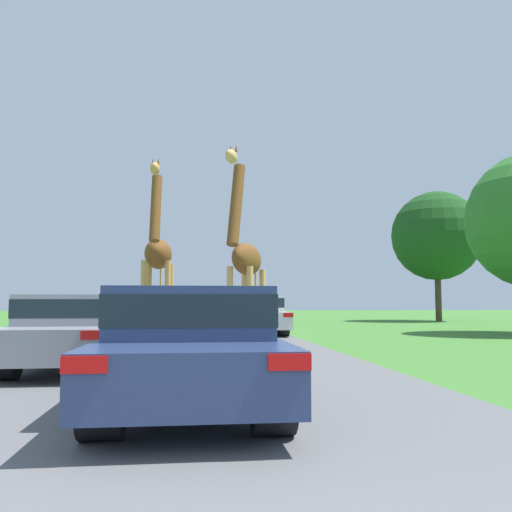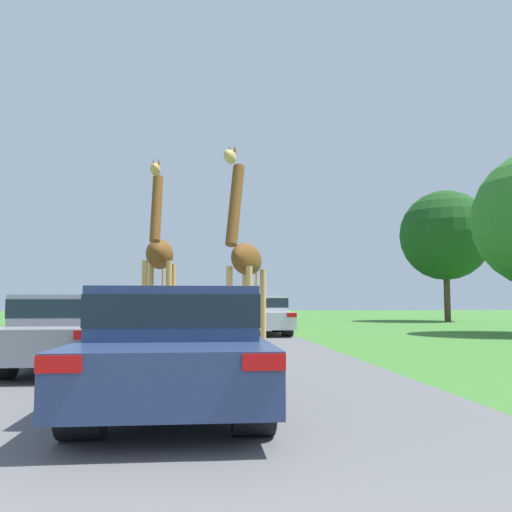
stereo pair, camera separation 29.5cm
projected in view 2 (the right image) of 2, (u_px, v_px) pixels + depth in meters
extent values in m
cube|color=#5B5B5E|center=(197.00, 324.00, 30.60)|extent=(7.35, 120.00, 0.00)
cylinder|color=tan|center=(249.00, 310.00, 12.46)|extent=(0.15, 0.15, 2.05)
cylinder|color=#2D2319|center=(249.00, 353.00, 12.37)|extent=(0.20, 0.20, 0.09)
cylinder|color=tan|center=(229.00, 310.00, 12.57)|extent=(0.15, 0.15, 2.05)
cylinder|color=#2D2319|center=(229.00, 353.00, 12.49)|extent=(0.20, 0.20, 0.09)
cylinder|color=tan|center=(263.00, 310.00, 13.83)|extent=(0.15, 0.15, 2.05)
cylinder|color=#2D2319|center=(263.00, 348.00, 13.75)|extent=(0.20, 0.20, 0.09)
cylinder|color=tan|center=(245.00, 310.00, 13.94)|extent=(0.15, 0.15, 2.05)
cylinder|color=#2D2319|center=(245.00, 348.00, 13.86)|extent=(0.20, 0.20, 0.09)
ellipsoid|color=brown|center=(247.00, 259.00, 13.31)|extent=(1.20, 2.10, 0.79)
cylinder|color=brown|center=(235.00, 205.00, 12.37)|extent=(0.54, 0.92, 2.00)
ellipsoid|color=tan|center=(230.00, 157.00, 12.04)|extent=(0.41, 0.61, 0.30)
cylinder|color=tan|center=(256.00, 284.00, 14.19)|extent=(0.05, 0.05, 1.13)
cone|color=brown|center=(235.00, 148.00, 12.21)|extent=(0.07, 0.07, 0.16)
cone|color=brown|center=(229.00, 149.00, 12.24)|extent=(0.07, 0.07, 0.16)
cylinder|color=tan|center=(168.00, 305.00, 13.96)|extent=(0.15, 0.15, 2.29)
cylinder|color=#2D2319|center=(168.00, 348.00, 13.87)|extent=(0.20, 0.20, 0.09)
cylinder|color=tan|center=(144.00, 305.00, 13.92)|extent=(0.15, 0.15, 2.29)
cylinder|color=#2D2319|center=(144.00, 348.00, 13.83)|extent=(0.20, 0.20, 0.09)
cylinder|color=tan|center=(172.00, 305.00, 15.30)|extent=(0.15, 0.15, 2.29)
cylinder|color=#2D2319|center=(172.00, 344.00, 15.21)|extent=(0.20, 0.20, 0.09)
cylinder|color=tan|center=(151.00, 305.00, 15.25)|extent=(0.15, 0.15, 2.29)
cylinder|color=#2D2319|center=(150.00, 344.00, 15.16)|extent=(0.20, 0.20, 0.09)
ellipsoid|color=brown|center=(160.00, 254.00, 14.73)|extent=(0.76, 1.93, 0.80)
cylinder|color=brown|center=(156.00, 208.00, 13.82)|extent=(0.28, 0.82, 1.83)
ellipsoid|color=tan|center=(155.00, 169.00, 13.51)|extent=(0.25, 0.56, 0.30)
cylinder|color=tan|center=(163.00, 279.00, 15.58)|extent=(0.05, 0.05, 1.26)
cone|color=brown|center=(159.00, 162.00, 13.70)|extent=(0.07, 0.07, 0.16)
cone|color=brown|center=(154.00, 162.00, 13.69)|extent=(0.07, 0.07, 0.16)
cube|color=navy|center=(176.00, 361.00, 6.09)|extent=(1.90, 3.95, 0.54)
cube|color=navy|center=(177.00, 312.00, 6.14)|extent=(1.71, 1.78, 0.55)
cube|color=#19232D|center=(177.00, 310.00, 6.14)|extent=(1.73, 1.80, 0.33)
cube|color=red|center=(58.00, 364.00, 4.06)|extent=(0.34, 0.03, 0.13)
cube|color=red|center=(264.00, 362.00, 4.21)|extent=(0.34, 0.03, 0.13)
cylinder|color=black|center=(123.00, 369.00, 7.17)|extent=(0.38, 0.66, 0.66)
cylinder|color=black|center=(237.00, 367.00, 7.32)|extent=(0.38, 0.66, 0.66)
cylinder|color=black|center=(83.00, 401.00, 4.82)|extent=(0.38, 0.66, 0.66)
cylinder|color=black|center=(253.00, 398.00, 4.97)|extent=(0.38, 0.66, 0.66)
cube|color=black|center=(145.00, 315.00, 26.89)|extent=(1.83, 4.39, 0.54)
cube|color=black|center=(145.00, 305.00, 26.94)|extent=(1.65, 1.97, 0.51)
cube|color=#19232D|center=(145.00, 304.00, 26.94)|extent=(1.67, 1.99, 0.30)
cube|color=red|center=(123.00, 312.00, 24.65)|extent=(0.33, 0.03, 0.13)
cube|color=red|center=(156.00, 312.00, 24.79)|extent=(0.33, 0.03, 0.13)
cylinder|color=black|center=(133.00, 319.00, 28.11)|extent=(0.37, 0.68, 0.68)
cylinder|color=black|center=(162.00, 319.00, 28.25)|extent=(0.37, 0.68, 0.68)
cylinder|color=black|center=(126.00, 321.00, 25.50)|extent=(0.37, 0.68, 0.68)
cylinder|color=black|center=(157.00, 321.00, 25.64)|extent=(0.37, 0.68, 0.68)
cube|color=#144C28|center=(124.00, 318.00, 20.90)|extent=(1.73, 3.98, 0.60)
cube|color=#144C28|center=(124.00, 303.00, 20.95)|extent=(1.56, 1.79, 0.55)
cube|color=#19232D|center=(124.00, 302.00, 20.96)|extent=(1.57, 1.81, 0.33)
cube|color=red|center=(94.00, 314.00, 18.87)|extent=(0.31, 0.03, 0.14)
cube|color=red|center=(136.00, 314.00, 19.01)|extent=(0.31, 0.03, 0.14)
cylinder|color=black|center=(110.00, 323.00, 22.00)|extent=(0.35, 0.70, 0.70)
cylinder|color=black|center=(145.00, 323.00, 22.13)|extent=(0.35, 0.70, 0.70)
cylinder|color=black|center=(99.00, 326.00, 19.63)|extent=(0.35, 0.70, 0.70)
cylinder|color=black|center=(138.00, 326.00, 19.77)|extent=(0.35, 0.70, 0.70)
cube|color=gray|center=(68.00, 339.00, 9.83)|extent=(1.77, 4.08, 0.54)
cube|color=gray|center=(69.00, 310.00, 9.88)|extent=(1.59, 1.84, 0.53)
cube|color=#19232D|center=(69.00, 308.00, 9.88)|extent=(1.61, 1.86, 0.32)
cube|color=red|center=(85.00, 335.00, 7.88)|extent=(0.32, 0.03, 0.13)
cylinder|color=black|center=(47.00, 346.00, 10.96)|extent=(0.35, 0.63, 0.63)
cylinder|color=black|center=(118.00, 346.00, 11.10)|extent=(0.35, 0.63, 0.63)
cylinder|color=black|center=(3.00, 359.00, 8.53)|extent=(0.35, 0.63, 0.63)
cylinder|color=black|center=(94.00, 358.00, 8.67)|extent=(0.35, 0.63, 0.63)
cube|color=silver|center=(211.00, 314.00, 31.23)|extent=(1.88, 4.09, 0.51)
cube|color=silver|center=(211.00, 305.00, 31.28)|extent=(1.69, 1.84, 0.60)
cube|color=#19232D|center=(211.00, 304.00, 31.28)|extent=(1.71, 1.86, 0.36)
cube|color=red|center=(197.00, 312.00, 29.13)|extent=(0.34, 0.03, 0.12)
cube|color=red|center=(226.00, 312.00, 29.28)|extent=(0.34, 0.03, 0.12)
cylinder|color=black|center=(198.00, 317.00, 32.36)|extent=(0.38, 0.63, 0.63)
cylinder|color=black|center=(223.00, 317.00, 32.50)|extent=(0.38, 0.63, 0.63)
cylinder|color=black|center=(198.00, 319.00, 29.92)|extent=(0.38, 0.63, 0.63)
cylinder|color=black|center=(225.00, 318.00, 30.07)|extent=(0.38, 0.63, 0.63)
cube|color=silver|center=(262.00, 319.00, 20.57)|extent=(1.89, 4.63, 0.60)
cube|color=silver|center=(262.00, 304.00, 20.62)|extent=(1.70, 2.08, 0.58)
cube|color=#19232D|center=(262.00, 303.00, 20.62)|extent=(1.72, 2.10, 0.35)
cube|color=red|center=(246.00, 315.00, 18.21)|extent=(0.34, 0.03, 0.14)
cube|color=red|center=(292.00, 315.00, 18.35)|extent=(0.34, 0.03, 0.14)
cylinder|color=black|center=(240.00, 325.00, 21.85)|extent=(0.38, 0.62, 0.62)
cylinder|color=black|center=(277.00, 324.00, 22.00)|extent=(0.38, 0.62, 0.62)
cylinder|color=black|center=(245.00, 328.00, 19.10)|extent=(0.38, 0.62, 0.62)
cylinder|color=black|center=(287.00, 328.00, 19.24)|extent=(0.38, 0.62, 0.62)
cylinder|color=#4C3828|center=(447.00, 285.00, 34.59)|extent=(0.40, 0.40, 4.65)
sphere|color=#194719|center=(445.00, 235.00, 34.86)|extent=(5.77, 5.77, 5.77)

